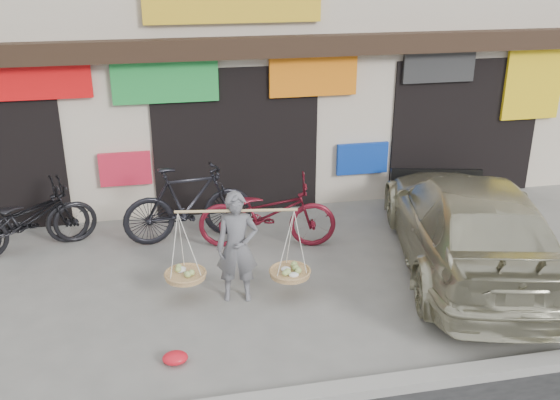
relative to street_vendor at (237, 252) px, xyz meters
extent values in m
plane|color=slate|center=(0.46, -0.31, -0.73)|extent=(70.00, 70.00, 0.00)
cube|color=gray|center=(0.46, -2.31, -0.67)|extent=(70.00, 0.25, 0.12)
cube|color=beige|center=(0.46, 6.19, 2.77)|extent=(14.00, 6.00, 7.00)
cube|color=black|center=(0.46, 3.04, 2.32)|extent=(14.00, 0.35, 0.35)
cube|color=black|center=(0.46, 3.44, 0.62)|extent=(3.00, 0.60, 2.70)
cube|color=black|center=(4.96, 3.44, 0.62)|extent=(3.00, 0.60, 2.70)
cube|color=red|center=(-2.74, 3.11, 1.87)|extent=(1.60, 0.08, 0.60)
cube|color=green|center=(-0.74, 3.11, 1.77)|extent=(1.80, 0.08, 0.70)
cube|color=orange|center=(1.86, 3.11, 1.77)|extent=(1.60, 0.08, 0.70)
cube|color=#292929|center=(4.26, 3.11, 1.87)|extent=(1.40, 0.08, 0.60)
cube|color=yellow|center=(6.26, 3.11, 1.47)|extent=(1.20, 0.08, 1.40)
cube|color=red|center=(-1.54, 3.11, 0.27)|extent=(0.90, 0.08, 0.60)
cube|color=#0F36A0|center=(2.86, 3.11, 0.17)|extent=(1.00, 0.08, 0.60)
cube|color=gold|center=(0.46, 3.11, 2.97)|extent=(3.00, 0.08, 0.50)
imported|color=slate|center=(0.00, 0.00, 0.06)|extent=(0.63, 0.47, 1.59)
cylinder|color=tan|center=(0.00, 0.00, 0.61)|extent=(1.64, 0.30, 0.04)
cylinder|color=tan|center=(-0.72, 0.11, -0.35)|extent=(0.56, 0.56, 0.07)
ellipsoid|color=#A5BF66|center=(-0.72, 0.11, -0.29)|extent=(0.39, 0.39, 0.10)
cylinder|color=tan|center=(0.72, -0.11, -0.35)|extent=(0.56, 0.56, 0.07)
ellipsoid|color=#A5BF66|center=(0.72, -0.11, -0.29)|extent=(0.39, 0.39, 0.10)
imported|color=black|center=(-3.07, 2.21, -0.18)|extent=(2.24, 1.36, 1.11)
imported|color=black|center=(-0.52, 2.09, -0.07)|extent=(2.25, 0.87, 1.32)
imported|color=#5D101C|center=(0.72, 1.58, -0.14)|extent=(2.36, 1.17, 1.18)
imported|color=black|center=(-3.19, 2.21, -0.18)|extent=(2.24, 1.36, 1.11)
imported|color=#B5B092|center=(3.58, 0.24, 0.00)|extent=(3.18, 5.38, 1.46)
cube|color=black|center=(4.14, 2.56, -0.18)|extent=(1.68, 0.50, 0.45)
cube|color=silver|center=(4.16, 2.62, -0.28)|extent=(0.44, 0.13, 0.12)
ellipsoid|color=red|center=(-0.96, -1.34, -0.66)|extent=(0.31, 0.25, 0.14)
camera|label=1|loc=(-1.00, -7.65, 3.85)|focal=40.00mm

